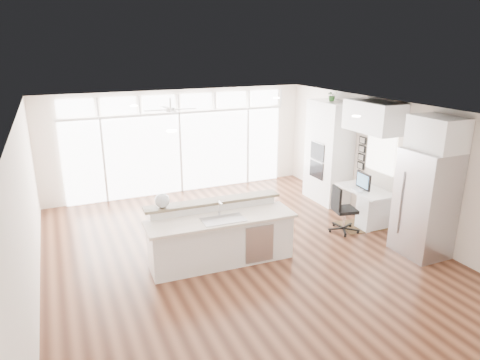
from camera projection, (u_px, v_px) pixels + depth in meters
name	position (u px, v px, depth m)	size (l,w,h in m)	color
floor	(241.00, 253.00, 8.14)	(7.00, 8.00, 0.02)	#422114
ceiling	(241.00, 111.00, 7.32)	(7.00, 8.00, 0.02)	silver
wall_back	(179.00, 142.00, 11.21)	(7.00, 0.04, 2.70)	#F0E1D0
wall_front	(405.00, 302.00, 4.24)	(7.00, 0.04, 2.70)	#F0E1D0
wall_left	(27.00, 216.00, 6.38)	(0.04, 8.00, 2.70)	#F0E1D0
wall_right	(391.00, 165.00, 9.08)	(0.04, 8.00, 2.70)	#F0E1D0
glass_wall	(180.00, 153.00, 11.25)	(5.80, 0.06, 2.08)	white
transom_row	(178.00, 103.00, 10.85)	(5.90, 0.06, 0.40)	white
desk_window	(381.00, 153.00, 9.26)	(0.04, 0.85, 0.85)	white
ceiling_fan	(170.00, 105.00, 9.63)	(1.16, 1.16, 0.32)	silver
recessed_lights	(236.00, 111.00, 7.50)	(3.40, 3.00, 0.02)	white
oven_cabinet	(329.00, 152.00, 10.55)	(0.64, 1.20, 2.50)	white
desk_nook	(364.00, 205.00, 9.49)	(0.72, 1.30, 0.76)	white
upper_cabinets	(374.00, 117.00, 8.91)	(0.64, 1.30, 0.64)	white
refrigerator	(425.00, 203.00, 7.86)	(0.76, 0.90, 2.00)	#ABABAF
fridge_cabinet	(437.00, 133.00, 7.48)	(0.64, 0.90, 0.60)	white
framed_photos	(362.00, 153.00, 9.85)	(0.06, 0.22, 0.80)	black
kitchen_island	(222.00, 235.00, 7.64)	(2.66, 1.00, 1.06)	white
rug	(362.00, 225.00, 9.35)	(0.98, 0.71, 0.01)	#362311
office_chair	(345.00, 209.00, 8.93)	(0.52, 0.48, 1.00)	black
fishbowl	(162.00, 200.00, 7.46)	(0.26, 0.26, 0.26)	silver
monitor	(363.00, 181.00, 9.28)	(0.08, 0.49, 0.41)	black
keyboard	(356.00, 190.00, 9.27)	(0.13, 0.34, 0.02)	white
potted_plant	(332.00, 97.00, 10.14)	(0.24, 0.27, 0.21)	#2C5D28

